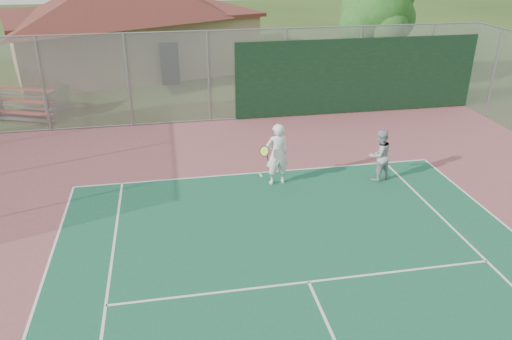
# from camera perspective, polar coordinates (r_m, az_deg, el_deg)

# --- Properties ---
(back_fence) EXTENTS (20.08, 0.11, 3.53)m
(back_fence) POSITION_cam_1_polar(r_m,az_deg,el_deg) (19.91, 3.69, 10.65)
(back_fence) COLOR gray
(back_fence) RESTS_ON ground
(clubhouse) EXTENTS (14.96, 12.03, 5.62)m
(clubhouse) POSITION_cam_1_polar(r_m,az_deg,el_deg) (28.75, -14.40, 16.75)
(clubhouse) COLOR tan
(clubhouse) RESTS_ON ground
(bleachers) EXTENTS (3.40, 2.64, 1.05)m
(bleachers) POSITION_cam_1_polar(r_m,az_deg,el_deg) (22.24, -25.13, 6.89)
(bleachers) COLOR #B9352A
(bleachers) RESTS_ON ground
(tree) EXTENTS (3.82, 3.61, 5.32)m
(tree) POSITION_cam_1_polar(r_m,az_deg,el_deg) (24.22, 13.74, 16.97)
(tree) COLOR #3C2816
(tree) RESTS_ON ground
(player_white_front) EXTENTS (0.99, 0.76, 1.84)m
(player_white_front) POSITION_cam_1_polar(r_m,az_deg,el_deg) (14.32, 2.40, 1.76)
(player_white_front) COLOR white
(player_white_front) RESTS_ON ground
(player_grey_back) EXTENTS (0.91, 0.80, 1.56)m
(player_grey_back) POSITION_cam_1_polar(r_m,az_deg,el_deg) (15.04, 13.92, 1.58)
(player_grey_back) COLOR #AAACAF
(player_grey_back) RESTS_ON ground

